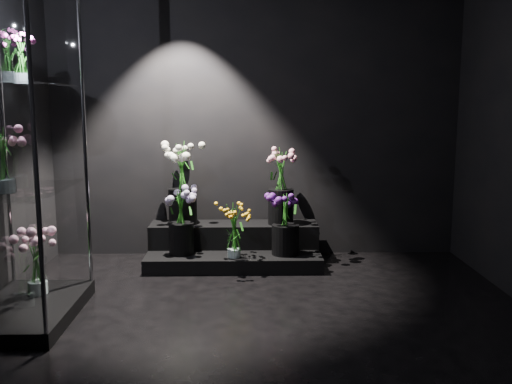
{
  "coord_description": "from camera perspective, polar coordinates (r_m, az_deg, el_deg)",
  "views": [
    {
      "loc": [
        -0.1,
        -3.63,
        1.54
      ],
      "look_at": [
        -0.01,
        1.2,
        0.76
      ],
      "focal_mm": 40.0,
      "sensor_mm": 36.0,
      "label": 1
    }
  ],
  "objects": [
    {
      "name": "bouquet_lilac",
      "position": [
        5.27,
        -7.51,
        -2.46
      ],
      "size": [
        0.34,
        0.34,
        0.61
      ],
      "rotation": [
        0.0,
        0.0,
        -0.01
      ],
      "color": "black",
      "rests_on": "display_riser"
    },
    {
      "name": "wall_front",
      "position": [
        1.64,
        2.48,
        4.36
      ],
      "size": [
        4.0,
        0.0,
        4.0
      ],
      "primitive_type": "plane",
      "rotation": [
        -1.57,
        0.0,
        0.0
      ],
      "color": "black",
      "rests_on": "floor"
    },
    {
      "name": "bouquet_case_base_pink",
      "position": [
        4.54,
        -21.13,
        -6.32
      ],
      "size": [
        0.39,
        0.39,
        0.5
      ],
      "rotation": [
        0.0,
        0.0,
        -0.2
      ],
      "color": "white",
      "rests_on": "display_case"
    },
    {
      "name": "bouquet_pink_roses",
      "position": [
        5.43,
        2.51,
        1.16
      ],
      "size": [
        0.39,
        0.39,
        0.75
      ],
      "rotation": [
        0.0,
        0.0,
        0.2
      ],
      "color": "black",
      "rests_on": "display_riser"
    },
    {
      "name": "display_case",
      "position": [
        4.21,
        -22.71,
        3.92
      ],
      "size": [
        0.66,
        1.09,
        2.41
      ],
      "color": "black",
      "rests_on": "floor"
    },
    {
      "name": "bouquet_case_magenta",
      "position": [
        4.37,
        -22.41,
        12.32
      ],
      "size": [
        0.21,
        0.21,
        0.35
      ],
      "rotation": [
        0.0,
        0.0,
        0.04
      ],
      "color": "white",
      "rests_on": "display_case"
    },
    {
      "name": "floor",
      "position": [
        3.94,
        0.49,
        -13.79
      ],
      "size": [
        4.0,
        4.0,
        0.0
      ],
      "primitive_type": "plane",
      "color": "black",
      "rests_on": "ground"
    },
    {
      "name": "display_riser",
      "position": [
        5.49,
        -2.22,
        -5.51
      ],
      "size": [
        1.62,
        0.72,
        0.36
      ],
      "color": "black",
      "rests_on": "floor"
    },
    {
      "name": "bouquet_purple",
      "position": [
        5.22,
        2.97,
        -2.79
      ],
      "size": [
        0.41,
        0.41,
        0.58
      ],
      "rotation": [
        0.0,
        0.0,
        0.25
      ],
      "color": "black",
      "rests_on": "display_riser"
    },
    {
      "name": "bouquet_case_pink",
      "position": [
        4.06,
        -24.0,
        3.05
      ],
      "size": [
        0.32,
        0.32,
        0.42
      ],
      "rotation": [
        0.0,
        0.0,
        -0.2
      ],
      "color": "white",
      "rests_on": "display_case"
    },
    {
      "name": "bouquet_orange_bells",
      "position": [
        5.12,
        -2.23,
        -3.81
      ],
      "size": [
        0.31,
        0.31,
        0.49
      ],
      "rotation": [
        0.0,
        0.0,
        0.22
      ],
      "color": "white",
      "rests_on": "display_riser"
    },
    {
      "name": "wall_back",
      "position": [
        5.63,
        -0.06,
        7.76
      ],
      "size": [
        4.0,
        0.0,
        4.0
      ],
      "primitive_type": "plane",
      "rotation": [
        1.57,
        0.0,
        0.0
      ],
      "color": "black",
      "rests_on": "floor"
    },
    {
      "name": "bouquet_cream_roses",
      "position": [
        5.47,
        -7.39,
        1.45
      ],
      "size": [
        0.49,
        0.49,
        0.79
      ],
      "rotation": [
        0.0,
        0.0,
        -0.28
      ],
      "color": "black",
      "rests_on": "display_riser"
    }
  ]
}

